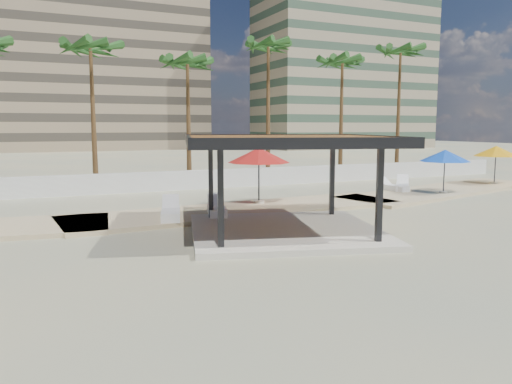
# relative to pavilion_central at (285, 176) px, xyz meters

# --- Properties ---
(ground) EXTENTS (200.00, 200.00, 0.00)m
(ground) POSITION_rel_pavilion_central_xyz_m (-1.60, -2.03, -2.14)
(ground) COLOR tan
(ground) RESTS_ON ground
(promenade) EXTENTS (44.45, 7.97, 0.24)m
(promenade) POSITION_rel_pavilion_central_xyz_m (0.40, 5.63, -2.08)
(promenade) COLOR #C6B284
(promenade) RESTS_ON ground
(boundary_wall) EXTENTS (56.00, 0.30, 1.20)m
(boundary_wall) POSITION_rel_pavilion_central_xyz_m (-1.60, 13.97, -1.54)
(boundary_wall) COLOR silver
(boundary_wall) RESTS_ON ground
(building_mid) EXTENTS (38.00, 16.00, 30.40)m
(building_mid) POSITION_rel_pavilion_central_xyz_m (2.40, 75.97, 12.13)
(building_mid) COLOR #847259
(building_mid) RESTS_ON ground
(building_east) EXTENTS (32.00, 15.00, 36.40)m
(building_east) POSITION_rel_pavilion_central_xyz_m (46.40, 63.97, 15.12)
(building_east) COLOR gray
(building_east) RESTS_ON ground
(pavilion_central) EXTENTS (8.76, 8.76, 3.59)m
(pavilion_central) POSITION_rel_pavilion_central_xyz_m (0.00, 0.00, 0.00)
(pavilion_central) COLOR beige
(pavilion_central) RESTS_ON ground
(umbrella_c) EXTENTS (3.86, 3.86, 2.72)m
(umbrella_c) POSITION_rel_pavilion_central_xyz_m (1.77, 6.07, 0.38)
(umbrella_c) COLOR beige
(umbrella_c) RESTS_ON promenade
(umbrella_d) EXTENTS (3.00, 3.00, 2.46)m
(umbrella_d) POSITION_rel_pavilion_central_xyz_m (12.78, 5.00, 0.15)
(umbrella_d) COLOR beige
(umbrella_d) RESTS_ON promenade
(umbrella_e) EXTENTS (3.42, 3.42, 2.49)m
(umbrella_e) POSITION_rel_pavilion_central_xyz_m (19.41, 7.17, 0.18)
(umbrella_e) COLOR beige
(umbrella_e) RESTS_ON promenade
(lounger_a) EXTENTS (1.31, 2.37, 0.85)m
(lounger_a) POSITION_rel_pavilion_central_xyz_m (-3.26, 3.82, -1.76)
(lounger_a) COLOR white
(lounger_a) RESTS_ON promenade
(lounger_b) EXTENTS (1.26, 2.28, 0.82)m
(lounger_b) POSITION_rel_pavilion_central_xyz_m (-1.26, 3.81, -1.76)
(lounger_b) COLOR white
(lounger_b) RESTS_ON promenade
(lounger_c) EXTENTS (0.91, 2.03, 0.74)m
(lounger_c) POSITION_rel_pavilion_central_xyz_m (11.06, 7.21, -1.78)
(lounger_c) COLOR white
(lounger_c) RESTS_ON promenade
(lounger_d) EXTENTS (2.01, 2.13, 0.84)m
(lounger_d) POSITION_rel_pavilion_central_xyz_m (11.75, 7.20, -1.76)
(lounger_d) COLOR white
(lounger_d) RESTS_ON promenade
(palm_d) EXTENTS (3.00, 3.00, 9.54)m
(palm_d) POSITION_rel_pavilion_central_xyz_m (-4.60, 16.87, 6.22)
(palm_d) COLOR brown
(palm_d) RESTS_ON ground
(palm_e) EXTENTS (3.00, 3.00, 8.92)m
(palm_e) POSITION_rel_pavilion_central_xyz_m (1.40, 16.37, 5.63)
(palm_e) COLOR brown
(palm_e) RESTS_ON ground
(palm_f) EXTENTS (3.00, 3.00, 10.42)m
(palm_f) POSITION_rel_pavilion_central_xyz_m (7.40, 16.57, 7.04)
(palm_f) COLOR brown
(palm_f) RESTS_ON ground
(palm_g) EXTENTS (3.00, 3.00, 9.58)m
(palm_g) POSITION_rel_pavilion_central_xyz_m (13.40, 16.17, 6.26)
(palm_g) COLOR brown
(palm_g) RESTS_ON ground
(palm_h) EXTENTS (3.00, 3.00, 10.82)m
(palm_h) POSITION_rel_pavilion_central_xyz_m (19.40, 16.77, 7.41)
(palm_h) COLOR brown
(palm_h) RESTS_ON ground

